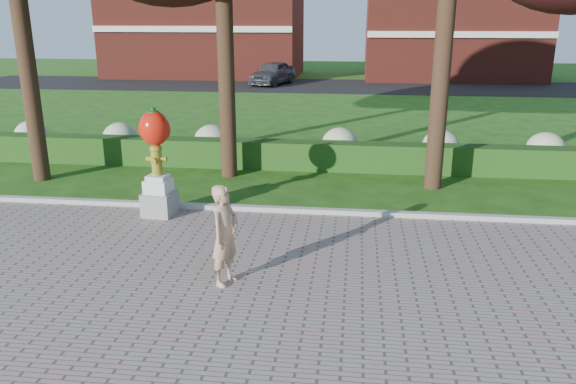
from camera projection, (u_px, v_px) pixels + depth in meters
The scene contains 10 objects.
ground at pixel (266, 271), 9.79m from camera, with size 100.00×100.00×0.00m, color #1F4B12.
curb at pixel (287, 211), 12.61m from camera, with size 40.00×0.18×0.15m, color #ADADA5.
lawn_hedge at pixel (304, 155), 16.31m from camera, with size 24.00×0.70×0.80m, color #143F12.
hydrangea_row at pixel (326, 143), 17.14m from camera, with size 20.10×1.10×0.99m.
street at pixel (335, 86), 36.33m from camera, with size 50.00×8.00×0.02m, color black.
building_left at pixel (206, 28), 42.14m from camera, with size 14.00×8.00×7.00m, color maroon.
building_right at pixel (451, 33), 40.14m from camera, with size 12.00×8.00×6.40m, color maroon.
hydrant_sculpture at pixel (157, 159), 12.10m from camera, with size 0.70×0.70×2.38m.
woman at pixel (225, 235), 9.02m from camera, with size 0.61×0.40×1.67m, color tan.
parked_car at pixel (272, 73), 36.81m from camera, with size 1.78×4.44×1.51m, color #43454B.
Camera 1 is at (1.47, -8.83, 4.21)m, focal length 35.00 mm.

